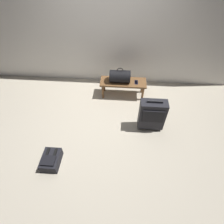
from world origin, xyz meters
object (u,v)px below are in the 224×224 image
Objects in this scene: cell_phone at (136,82)px; backpack_dark at (51,160)px; suitcase_upright_charcoal at (152,115)px; bench at (123,84)px; duffel_bag_black at (120,76)px.

cell_phone is 2.29m from backpack_dark.
suitcase_upright_charcoal is (0.27, -0.90, -0.03)m from cell_phone.
backpack_dark is (-1.11, -1.81, -0.23)m from bench.
duffel_bag_black is 1.12m from suitcase_upright_charcoal.
backpack_dark is at bearing -151.82° from suitcase_upright_charcoal.
bench is 2.63× the size of backpack_dark.
cell_phone is at bearing 52.17° from backpack_dark.
duffel_bag_black reaches higher than cell_phone.
suitcase_upright_charcoal is 1.91m from backpack_dark.
bench is 0.29m from cell_phone.
suitcase_upright_charcoal is (0.55, -0.92, 0.03)m from bench.
bench is at bearing 58.39° from backpack_dark.
suitcase_upright_charcoal reaches higher than bench.
backpack_dark is at bearing -121.61° from bench.
backpack_dark is at bearing -119.80° from duffel_bag_black.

